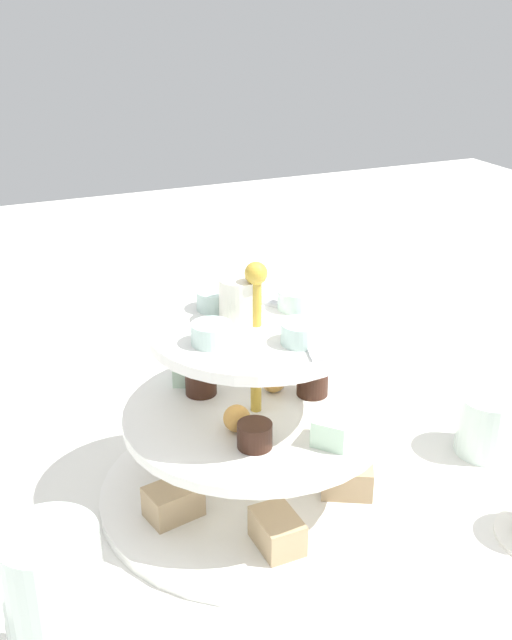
% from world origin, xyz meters
% --- Properties ---
extents(ground_plane, '(2.40, 2.40, 0.00)m').
position_xyz_m(ground_plane, '(0.00, 0.00, 0.00)').
color(ground_plane, silver).
extents(tiered_serving_stand, '(0.30, 0.30, 0.24)m').
position_xyz_m(tiered_serving_stand, '(0.00, -0.00, 0.07)').
color(tiered_serving_stand, white).
rests_on(tiered_serving_stand, ground_plane).
extents(water_glass_tall_right, '(0.07, 0.07, 0.13)m').
position_xyz_m(water_glass_tall_right, '(-0.14, 0.21, 0.06)').
color(water_glass_tall_right, silver).
rests_on(water_glass_tall_right, ground_plane).
extents(water_glass_short_left, '(0.06, 0.06, 0.07)m').
position_xyz_m(water_glass_short_left, '(-0.03, -0.25, 0.03)').
color(water_glass_short_left, silver).
rests_on(water_glass_short_left, ground_plane).
extents(butter_knife_left, '(0.13, 0.13, 0.00)m').
position_xyz_m(butter_knife_left, '(0.22, 0.21, 0.00)').
color(butter_knife_left, silver).
rests_on(butter_knife_left, ground_plane).
extents(water_glass_mid_back, '(0.06, 0.06, 0.11)m').
position_xyz_m(water_glass_mid_back, '(0.18, -0.14, 0.05)').
color(water_glass_mid_back, silver).
rests_on(water_glass_mid_back, ground_plane).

